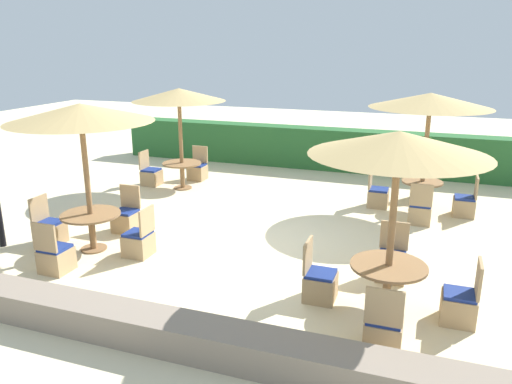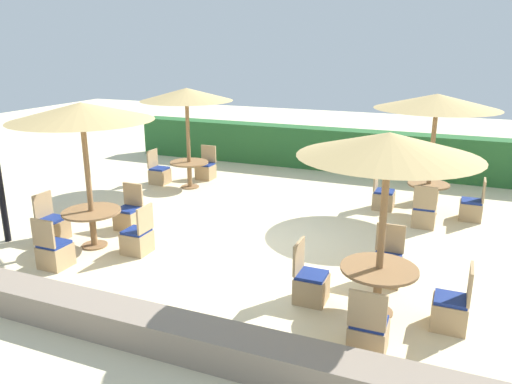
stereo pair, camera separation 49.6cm
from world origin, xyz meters
TOP-DOWN VIEW (x-y plane):
  - ground_plane at (0.00, 0.00)m, footprint 40.00×40.00m
  - hedge_row at (0.00, 6.54)m, footprint 13.00×0.70m
  - stone_border at (0.00, -3.45)m, footprint 10.00×0.56m
  - parasol_back_right at (3.07, 3.28)m, footprint 2.64×2.64m
  - round_table_back_right at (3.07, 3.28)m, footprint 0.91×0.91m
  - patio_chair_back_right_east at (4.02, 3.23)m, footprint 0.46×0.46m
  - patio_chair_back_right_north at (3.04, 4.15)m, footprint 0.46×0.46m
  - patio_chair_back_right_west at (2.10, 3.26)m, footprint 0.46×0.46m
  - patio_chair_back_right_south at (3.09, 2.39)m, footprint 0.46×0.46m
  - parasol_front_left at (-2.63, -1.13)m, footprint 2.55×2.55m
  - round_table_front_left at (-2.63, -1.13)m, footprint 1.08×1.08m
  - patio_chair_front_left_north at (-2.58, -0.08)m, footprint 0.46×0.46m
  - patio_chair_front_left_west at (-3.60, -1.16)m, footprint 0.46×0.46m
  - patio_chair_front_left_south at (-2.62, -2.13)m, footprint 0.46×0.46m
  - patio_chair_front_left_east at (-1.66, -1.07)m, footprint 0.46×0.46m
  - parasol_front_right at (2.77, -1.55)m, footprint 2.41×2.41m
  - round_table_front_right at (2.77, -1.55)m, footprint 1.09×1.09m
  - patio_chair_front_right_west at (1.78, -1.58)m, footprint 0.46×0.46m
  - patio_chair_front_right_east at (3.75, -1.57)m, footprint 0.46×0.46m
  - patio_chair_front_right_south at (2.82, -2.57)m, footprint 0.46×0.46m
  - patio_chair_front_right_north at (2.75, -0.51)m, footprint 0.46×0.46m
  - parasol_back_left at (-2.96, 3.11)m, footprint 2.38×2.38m
  - round_table_back_left at (-2.96, 3.11)m, footprint 1.02×1.02m
  - patio_chair_back_left_west at (-3.93, 3.12)m, footprint 0.46×0.46m
  - patio_chair_back_left_north at (-2.98, 4.06)m, footprint 0.46×0.46m

SIDE VIEW (x-z plane):
  - ground_plane at x=0.00m, z-range 0.00..0.00m
  - stone_border at x=0.00m, z-range 0.00..0.43m
  - patio_chair_back_right_east at x=4.02m, z-range -0.20..0.73m
  - patio_chair_back_right_north at x=3.04m, z-range -0.20..0.73m
  - patio_chair_back_right_west at x=2.10m, z-range -0.20..0.73m
  - patio_chair_back_right_south at x=3.09m, z-range -0.20..0.73m
  - patio_chair_front_left_north at x=-2.58m, z-range -0.20..0.73m
  - patio_chair_front_left_west at x=-3.60m, z-range -0.20..0.73m
  - patio_chair_front_left_south at x=-2.62m, z-range -0.20..0.73m
  - patio_chair_front_left_east at x=-1.66m, z-range -0.20..0.73m
  - patio_chair_front_right_west at x=1.78m, z-range -0.20..0.73m
  - patio_chair_front_right_east at x=3.75m, z-range -0.20..0.73m
  - patio_chair_front_right_south at x=2.82m, z-range -0.20..0.73m
  - patio_chair_front_right_north at x=2.75m, z-range -0.20..0.73m
  - patio_chair_back_left_west at x=-3.93m, z-range -0.20..0.73m
  - patio_chair_back_left_north at x=-2.98m, z-range -0.20..0.73m
  - round_table_back_right at x=3.07m, z-range 0.17..0.88m
  - round_table_back_left at x=-2.96m, z-range 0.19..0.90m
  - round_table_front_right at x=2.77m, z-range 0.21..0.92m
  - round_table_front_left at x=-2.63m, z-range 0.21..0.92m
  - hedge_row at x=0.00m, z-range 0.00..1.24m
  - parasol_front_right at x=2.77m, z-range 1.13..3.75m
  - parasol_back_left at x=-2.96m, z-range 1.14..3.77m
  - parasol_back_right at x=3.07m, z-range 1.17..3.86m
  - parasol_front_left at x=-2.63m, z-range 1.19..3.91m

